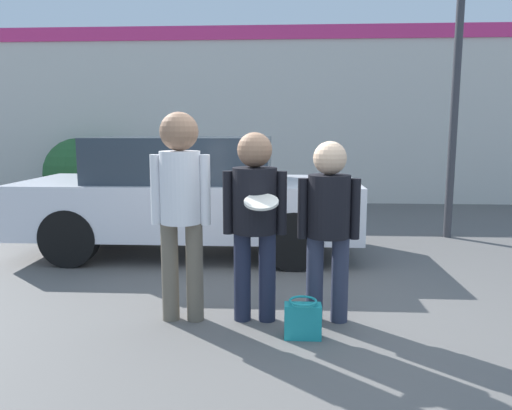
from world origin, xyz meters
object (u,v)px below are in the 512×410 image
person_left (181,197)px  handbag (303,320)px  parked_car_near (189,195)px  person_middle_with_frisbee (255,210)px  person_right (329,217)px  shrub (80,173)px

person_left → handbag: size_ratio=5.63×
parked_car_near → handbag: parked_car_near is taller
person_left → person_middle_with_frisbee: 0.65m
person_middle_with_frisbee → person_right: 0.64m
person_right → handbag: bearing=-120.5°
person_right → handbag: 0.90m
person_right → parked_car_near: 2.91m
person_left → shrub: size_ratio=1.23×
person_middle_with_frisbee → handbag: bearing=-41.4°
person_middle_with_frisbee → handbag: (0.41, -0.36, -0.84)m
person_left → shrub: (-3.51, 6.26, -0.37)m
shrub → handbag: size_ratio=4.57×
person_left → person_right: 1.29m
person_left → person_right: person_left is taller
person_right → shrub: 7.85m
handbag → person_left: bearing=162.3°
parked_car_near → person_right: bearing=-54.9°
person_left → person_middle_with_frisbee: size_ratio=1.10×
person_middle_with_frisbee → person_right: bearing=1.8°
person_left → person_right: bearing=2.1°
person_right → handbag: size_ratio=4.88×
person_middle_with_frisbee → shrub: size_ratio=1.12×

